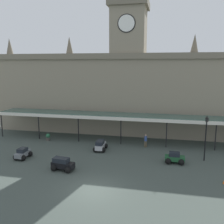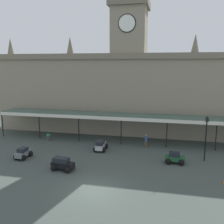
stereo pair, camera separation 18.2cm
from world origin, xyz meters
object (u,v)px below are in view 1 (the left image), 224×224
car_grey_sedan (23,154)px  car_green_sedan (175,158)px  planter_by_canopy (48,137)px  pedestrian_near_entrance (146,140)px  car_silver_estate (100,146)px  victorian_lamppost (206,133)px  car_black_estate (63,165)px

car_grey_sedan → car_green_sedan: bearing=7.2°
planter_by_canopy → pedestrian_near_entrance: bearing=-0.7°
car_silver_estate → victorian_lamppost: victorian_lamppost is taller
car_black_estate → planter_by_canopy: (-5.92, 9.00, -0.07)m
car_black_estate → car_silver_estate: same height
car_black_estate → car_silver_estate: (2.17, 6.50, 0.00)m
pedestrian_near_entrance → planter_by_canopy: bearing=179.3°
car_green_sedan → car_grey_sedan: same height
car_black_estate → planter_by_canopy: car_black_estate is taller
pedestrian_near_entrance → victorian_lamppost: 7.68m
car_silver_estate → car_grey_sedan: 8.93m
car_silver_estate → pedestrian_near_entrance: 5.79m
pedestrian_near_entrance → victorian_lamppost: (6.61, -3.26, 2.16)m
victorian_lamppost → planter_by_canopy: 20.44m
car_green_sedan → victorian_lamppost: bearing=23.3°
pedestrian_near_entrance → planter_by_canopy: 13.38m
victorian_lamppost → planter_by_canopy: size_ratio=5.14×
car_black_estate → victorian_lamppost: size_ratio=0.47×
car_black_estate → pedestrian_near_entrance: bearing=49.9°
car_silver_estate → planter_by_canopy: size_ratio=2.37×
car_black_estate → pedestrian_near_entrance: size_ratio=1.40×
victorian_lamppost → planter_by_canopy: (-19.99, 3.42, -2.58)m
car_silver_estate → car_grey_sedan: (-7.79, -4.37, -0.06)m
car_green_sedan → car_black_estate: 11.68m
planter_by_canopy → victorian_lamppost: bearing=-9.7°
car_green_sedan → car_grey_sedan: bearing=-172.8°
car_black_estate → victorian_lamppost: victorian_lamppost is taller
car_green_sedan → car_black_estate: (-10.89, -4.21, 0.06)m
car_grey_sedan → victorian_lamppost: bearing=9.9°
car_black_estate → planter_by_canopy: bearing=123.4°
car_black_estate → car_silver_estate: size_ratio=1.03×
car_green_sedan → pedestrian_near_entrance: size_ratio=1.23×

